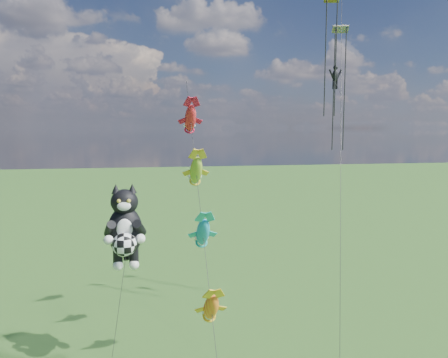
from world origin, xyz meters
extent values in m
cylinder|color=black|center=(2.19, 6.91, 3.60)|extent=(1.11, 2.55, 6.92)
ellipsoid|color=black|center=(2.73, 8.45, 8.59)|extent=(2.59, 2.36, 3.07)
ellipsoid|color=black|center=(2.73, 8.35, 10.41)|extent=(2.05, 1.96, 1.55)
cone|color=black|center=(2.25, 8.35, 11.23)|extent=(0.69, 0.69, 0.58)
cone|color=black|center=(3.21, 8.35, 11.23)|extent=(0.69, 0.69, 0.58)
ellipsoid|color=white|center=(2.73, 7.73, 10.27)|extent=(0.90, 0.66, 0.56)
ellipsoid|color=white|center=(2.73, 7.73, 8.88)|extent=(1.03, 0.68, 1.27)
sphere|color=gold|center=(2.44, 7.66, 10.59)|extent=(0.23, 0.23, 0.23)
sphere|color=gold|center=(3.02, 7.66, 10.59)|extent=(0.23, 0.23, 0.23)
sphere|color=white|center=(1.82, 7.44, 8.35)|extent=(0.58, 0.58, 0.58)
sphere|color=white|center=(3.64, 7.44, 8.35)|extent=(0.58, 0.58, 0.58)
sphere|color=white|center=(2.25, 8.31, 6.53)|extent=(0.61, 0.61, 0.61)
sphere|color=white|center=(3.21, 8.31, 6.53)|extent=(0.61, 0.61, 0.61)
sphere|color=white|center=(2.73, 7.16, 8.11)|extent=(1.40, 1.40, 1.40)
cylinder|color=black|center=(7.29, 7.62, 9.28)|extent=(0.22, 15.83, 18.28)
ellipsoid|color=red|center=(7.33, 4.14, 5.26)|extent=(0.82, 2.17, 2.32)
ellipsoid|color=blue|center=(7.29, 7.10, 8.67)|extent=(0.82, 2.17, 2.32)
ellipsoid|color=green|center=(7.26, 10.05, 12.08)|extent=(0.82, 2.17, 2.32)
ellipsoid|color=red|center=(7.22, 13.00, 15.49)|extent=(0.82, 2.17, 2.32)
cylinder|color=black|center=(15.47, 6.15, 12.67)|extent=(6.74, 15.73, 25.05)
cylinder|color=black|center=(16.57, 11.45, 19.59)|extent=(0.08, 0.08, 8.27)
cylinder|color=black|center=(17.30, 11.45, 19.59)|extent=(0.08, 0.08, 8.27)
cube|color=#143FB8|center=(18.82, 14.00, 22.29)|extent=(1.29, 1.04, 0.56)
cylinder|color=black|center=(18.40, 14.00, 17.61)|extent=(0.08, 0.08, 9.37)
cylinder|color=black|center=(19.23, 14.00, 17.61)|extent=(0.08, 0.08, 9.37)
camera|label=1|loc=(3.99, -18.07, 14.80)|focal=35.00mm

